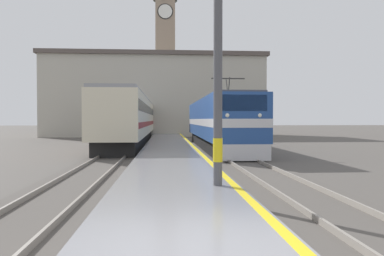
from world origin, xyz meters
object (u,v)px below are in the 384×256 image
Objects in this scene: locomotive_train at (217,123)px; catenary_mast at (223,22)px; clock_tower at (165,54)px; passenger_train at (137,119)px.

locomotive_train is 17.94m from catenary_mast.
catenary_mast reaches higher than locomotive_train.
clock_tower is (-3.76, 35.56, 11.16)m from locomotive_train.
passenger_train is 4.49× the size of catenary_mast.
locomotive_train is at bearing -83.97° from clock_tower.
passenger_train is 29.00m from catenary_mast.
clock_tower reaches higher than locomotive_train.
catenary_mast reaches higher than passenger_train.
clock_tower is at bearing 96.03° from locomotive_train.
passenger_train is (-6.67, 10.99, 0.28)m from locomotive_train.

